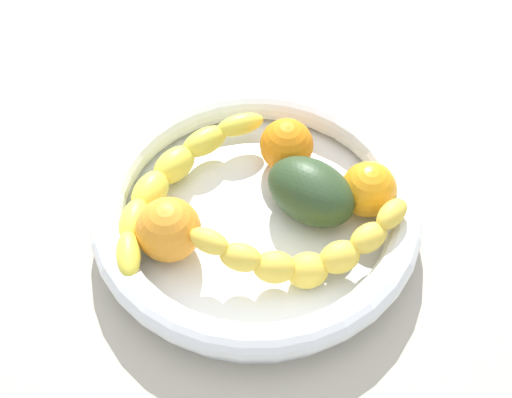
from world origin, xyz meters
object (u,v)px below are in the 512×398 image
object	(u,v)px
orange_mid_right	(286,145)
banana_draped_right	(306,254)
orange_mid_left	(368,189)
banana_draped_left	(171,180)
orange_front	(169,230)
fruit_bowl	(256,212)
avocado_dark	(311,192)

from	to	relation	value
orange_mid_right	banana_draped_right	bearing A→B (deg)	21.77
orange_mid_left	orange_mid_right	size ratio (longest dim) A/B	1.00
banana_draped_left	banana_draped_right	xyz separation A→B (cm)	(5.26, 15.06, 0.57)
orange_front	orange_mid_left	size ratio (longest dim) A/B	1.11
orange_mid_left	banana_draped_right	bearing A→B (deg)	-24.28
banana_draped_left	banana_draped_right	size ratio (longest dim) A/B	1.24
fruit_bowl	banana_draped_left	distance (cm)	9.09
avocado_dark	orange_front	bearing A→B (deg)	-55.05
banana_draped_right	avocado_dark	size ratio (longest dim) A/B	2.06
orange_front	orange_mid_right	xyz separation A→B (cm)	(-13.64, 7.85, -0.30)
orange_front	orange_mid_right	distance (cm)	15.74
fruit_bowl	orange_mid_right	bearing A→B (deg)	172.50
orange_mid_left	avocado_dark	size ratio (longest dim) A/B	0.59
banana_draped_left	avocado_dark	bearing A→B (deg)	97.88
fruit_bowl	banana_draped_left	xyz separation A→B (cm)	(-0.46, -8.97, 1.42)
orange_mid_left	avocado_dark	distance (cm)	5.70
fruit_bowl	orange_front	bearing A→B (deg)	-49.65
banana_draped_left	orange_front	bearing A→B (deg)	19.05
banana_draped_left	orange_mid_left	distance (cm)	19.58
banana_draped_right	banana_draped_left	bearing A→B (deg)	-109.27
banana_draped_right	avocado_dark	xyz separation A→B (cm)	(-7.18, -1.22, 0.05)
avocado_dark	orange_mid_left	bearing A→B (deg)	110.25
orange_front	orange_mid_left	world-z (taller)	orange_front
orange_mid_right	avocado_dark	xyz separation A→B (cm)	(5.47, 3.84, 0.19)
fruit_bowl	orange_mid_left	size ratio (longest dim) A/B	5.83
orange_mid_right	orange_front	bearing A→B (deg)	-29.91
banana_draped_left	banana_draped_right	world-z (taller)	banana_draped_right
orange_front	orange_mid_left	xyz separation A→B (cm)	(-10.14, 17.03, -0.31)
banana_draped_right	orange_mid_right	distance (cm)	13.62
orange_front	avocado_dark	world-z (taller)	orange_front
orange_front	orange_mid_right	bearing A→B (deg)	150.09
orange_front	orange_mid_right	world-z (taller)	orange_front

